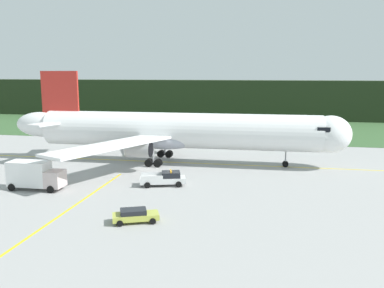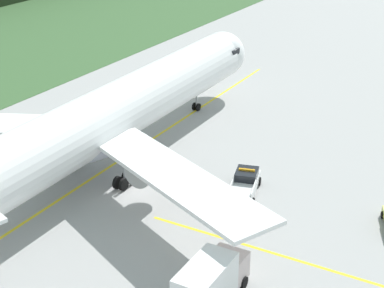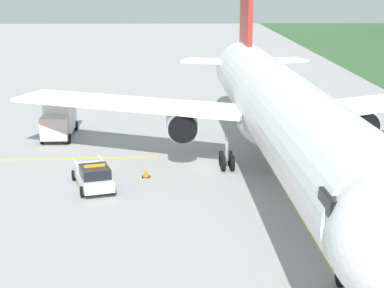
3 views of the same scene
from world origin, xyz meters
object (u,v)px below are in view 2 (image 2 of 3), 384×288
airliner (108,117)px  apron_cone (196,190)px  ops_pickup_truck (245,183)px  catering_truck (210,282)px

airliner → apron_cone: 10.96m
ops_pickup_truck → apron_cone: ops_pickup_truck is taller
catering_truck → apron_cone: bearing=33.9°
airliner → ops_pickup_truck: 14.25m
airliner → catering_truck: (-13.31, -18.44, -3.25)m
airliner → apron_cone: bearing=-93.3°
airliner → catering_truck: bearing=-125.8°
airliner → catering_truck: 22.97m
airliner → catering_truck: airliner is taller
airliner → apron_cone: (-0.57, -9.88, -4.72)m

